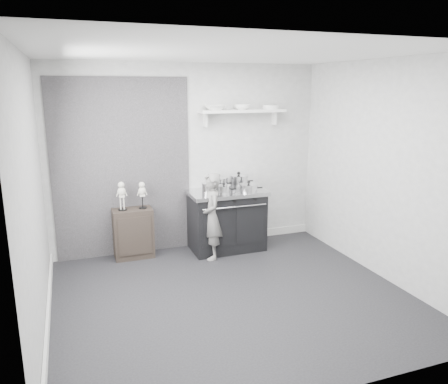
{
  "coord_description": "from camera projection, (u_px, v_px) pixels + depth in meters",
  "views": [
    {
      "loc": [
        -1.66,
        -4.32,
        2.37
      ],
      "look_at": [
        0.25,
        0.95,
        1.01
      ],
      "focal_mm": 35.0,
      "sensor_mm": 36.0,
      "label": 1
    }
  ],
  "objects": [
    {
      "name": "ground",
      "position": [
        232.0,
        296.0,
        5.05
      ],
      "size": [
        4.0,
        4.0,
        0.0
      ],
      "primitive_type": "plane",
      "color": "black",
      "rests_on": "ground"
    },
    {
      "name": "room_shell",
      "position": [
        220.0,
        155.0,
        4.77
      ],
      "size": [
        4.02,
        3.62,
        2.71
      ],
      "color": "#9D9D9B",
      "rests_on": "ground"
    },
    {
      "name": "wall_shelf",
      "position": [
        242.0,
        112.0,
        6.38
      ],
      "size": [
        1.3,
        0.26,
        0.24
      ],
      "color": "silver",
      "rests_on": "room_shell"
    },
    {
      "name": "stove",
      "position": [
        227.0,
        220.0,
        6.45
      ],
      "size": [
        1.11,
        0.69,
        0.89
      ],
      "color": "black",
      "rests_on": "ground"
    },
    {
      "name": "side_cabinet",
      "position": [
        133.0,
        233.0,
        6.15
      ],
      "size": [
        0.54,
        0.32,
        0.71
      ],
      "primitive_type": "cube",
      "color": "black",
      "rests_on": "ground"
    },
    {
      "name": "child",
      "position": [
        211.0,
        216.0,
        6.06
      ],
      "size": [
        0.33,
        0.47,
        1.22
      ],
      "primitive_type": "imported",
      "rotation": [
        0.0,
        0.0,
        -1.65
      ],
      "color": "slate",
      "rests_on": "ground"
    },
    {
      "name": "pot_front_left",
      "position": [
        210.0,
        188.0,
        6.15
      ],
      "size": [
        0.32,
        0.23,
        0.2
      ],
      "color": "silver",
      "rests_on": "stove"
    },
    {
      "name": "pot_back_left",
      "position": [
        219.0,
        183.0,
        6.41
      ],
      "size": [
        0.36,
        0.27,
        0.23
      ],
      "color": "silver",
      "rests_on": "stove"
    },
    {
      "name": "pot_back_right",
      "position": [
        239.0,
        181.0,
        6.53
      ],
      "size": [
        0.38,
        0.29,
        0.24
      ],
      "color": "silver",
      "rests_on": "stove"
    },
    {
      "name": "pot_front_right",
      "position": [
        249.0,
        188.0,
        6.24
      ],
      "size": [
        0.35,
        0.26,
        0.17
      ],
      "color": "silver",
      "rests_on": "stove"
    },
    {
      "name": "pot_front_center",
      "position": [
        224.0,
        189.0,
        6.19
      ],
      "size": [
        0.29,
        0.2,
        0.15
      ],
      "color": "silver",
      "rests_on": "stove"
    },
    {
      "name": "skeleton_full",
      "position": [
        122.0,
        194.0,
        5.97
      ],
      "size": [
        0.13,
        0.08,
        0.46
      ],
      "primitive_type": null,
      "color": "beige",
      "rests_on": "side_cabinet"
    },
    {
      "name": "skeleton_torso",
      "position": [
        142.0,
        193.0,
        6.07
      ],
      "size": [
        0.12,
        0.08,
        0.43
      ],
      "primitive_type": null,
      "color": "beige",
      "rests_on": "side_cabinet"
    },
    {
      "name": "bowl_large",
      "position": [
        215.0,
        107.0,
        6.21
      ],
      "size": [
        0.31,
        0.31,
        0.08
      ],
      "primitive_type": "imported",
      "color": "white",
      "rests_on": "wall_shelf"
    },
    {
      "name": "bowl_small",
      "position": [
        242.0,
        107.0,
        6.35
      ],
      "size": [
        0.23,
        0.23,
        0.07
      ],
      "primitive_type": "imported",
      "color": "white",
      "rests_on": "wall_shelf"
    },
    {
      "name": "plate_stack",
      "position": [
        271.0,
        107.0,
        6.51
      ],
      "size": [
        0.25,
        0.25,
        0.06
      ],
      "primitive_type": "cylinder",
      "color": "silver",
      "rests_on": "wall_shelf"
    }
  ]
}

